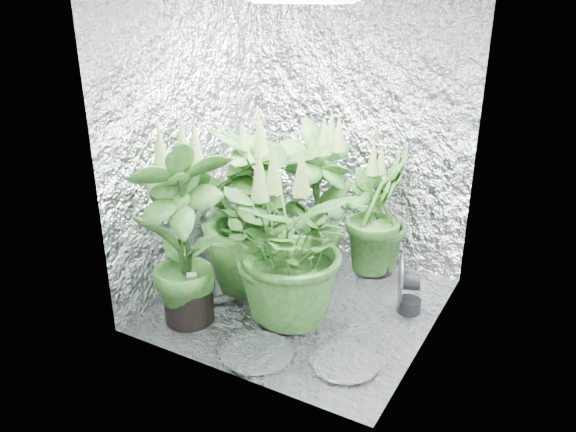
% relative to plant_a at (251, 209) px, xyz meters
% --- Properties ---
extents(ground, '(1.60, 1.60, 0.00)m').
position_rel_plant_a_xyz_m(ground, '(0.51, -0.22, -0.47)').
color(ground, silver).
rests_on(ground, ground).
extents(walls, '(1.62, 1.62, 2.00)m').
position_rel_plant_a_xyz_m(walls, '(0.51, -0.22, 0.53)').
color(walls, silver).
rests_on(walls, ground).
extents(plant_a, '(0.88, 0.88, 0.99)m').
position_rel_plant_a_xyz_m(plant_a, '(0.00, 0.00, 0.00)').
color(plant_a, black).
rests_on(plant_a, ground).
extents(plant_b, '(0.76, 0.76, 1.15)m').
position_rel_plant_a_xyz_m(plant_b, '(0.40, 0.17, 0.06)').
color(plant_b, black).
rests_on(plant_b, ground).
extents(plant_c, '(0.55, 0.55, 0.93)m').
position_rel_plant_a_xyz_m(plant_c, '(0.75, 0.42, -0.04)').
color(plant_c, black).
rests_on(plant_c, ground).
extents(plant_d, '(0.83, 0.83, 1.16)m').
position_rel_plant_a_xyz_m(plant_d, '(0.12, -0.23, 0.08)').
color(plant_d, black).
rests_on(plant_d, ground).
extents(plant_e, '(0.91, 0.91, 1.08)m').
position_rel_plant_a_xyz_m(plant_e, '(0.52, -0.46, 0.04)').
color(plant_e, black).
rests_on(plant_e, ground).
extents(plant_f, '(0.82, 0.82, 1.21)m').
position_rel_plant_a_xyz_m(plant_f, '(0.01, -0.72, 0.10)').
color(plant_f, black).
rests_on(plant_f, ground).
extents(circulation_fan, '(0.19, 0.31, 0.37)m').
position_rel_plant_a_xyz_m(circulation_fan, '(1.10, 0.00, -0.31)').
color(circulation_fan, black).
rests_on(circulation_fan, ground).
extents(plant_label, '(0.06, 0.06, 0.09)m').
position_rel_plant_a_xyz_m(plant_label, '(0.08, -0.75, -0.17)').
color(plant_label, white).
rests_on(plant_label, plant_f).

